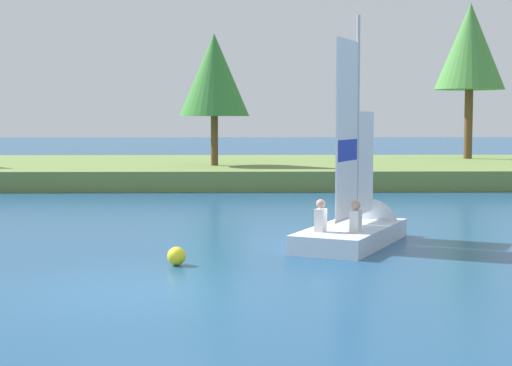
{
  "coord_description": "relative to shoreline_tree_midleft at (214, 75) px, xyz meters",
  "views": [
    {
      "loc": [
        1.72,
        -13.23,
        2.92
      ],
      "look_at": [
        2.12,
        7.53,
        1.2
      ],
      "focal_mm": 56.51,
      "sensor_mm": 36.0,
      "label": 1
    }
  ],
  "objects": [
    {
      "name": "channel_buoy",
      "position": [
        -0.13,
        -19.29,
        -4.51
      ],
      "size": [
        0.37,
        0.37,
        0.37
      ],
      "primitive_type": "sphere",
      "color": "yellow",
      "rests_on": "ground"
    },
    {
      "name": "sailboat",
      "position": [
        3.99,
        -16.1,
        -4.34
      ],
      "size": [
        3.28,
        4.61,
        5.72
      ],
      "rotation": [
        0.0,
        0.0,
        1.12
      ],
      "color": "silver",
      "rests_on": "ground"
    },
    {
      "name": "shoreline_tree_midleft",
      "position": [
        0.0,
        0.0,
        0.0
      ],
      "size": [
        3.03,
        3.03,
        5.69
      ],
      "color": "brown",
      "rests_on": "shore_bank"
    },
    {
      "name": "ground_plane",
      "position": [
        -0.59,
        -21.7,
        -4.7
      ],
      "size": [
        200.0,
        200.0,
        0.0
      ],
      "primitive_type": "plane",
      "color": "navy"
    },
    {
      "name": "shoreline_tree_centre",
      "position": [
        12.6,
        5.43,
        1.68
      ],
      "size": [
        3.48,
        3.48,
        7.77
      ],
      "color": "brown",
      "rests_on": "shore_bank"
    },
    {
      "name": "shore_bank",
      "position": [
        -0.59,
        2.75,
        -4.3
      ],
      "size": [
        80.0,
        13.56,
        0.8
      ],
      "primitive_type": "cube",
      "color": "olive",
      "rests_on": "ground"
    }
  ]
}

